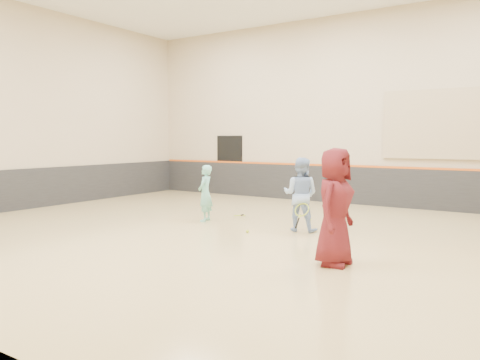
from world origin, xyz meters
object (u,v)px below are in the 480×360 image
Objects in this scene: instructor at (300,194)px; spare_racket at (240,213)px; girl at (205,193)px; young_man at (335,207)px.

instructor reaches higher than spare_racket.
girl reaches higher than spare_racket.
girl is 1.32m from spare_racket.
instructor reaches higher than girl.
spare_racket is at bearing -31.71° from instructor.
instructor is 0.86× the size of young_man.
spare_racket is at bearing 149.42° from girl.
spare_racket is at bearing 50.31° from young_man.
girl is at bearing -104.71° from spare_racket.
young_man is 2.76× the size of spare_racket.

